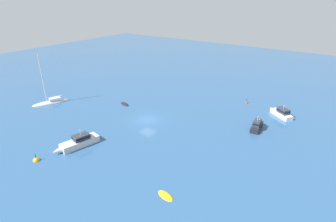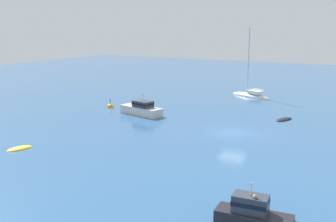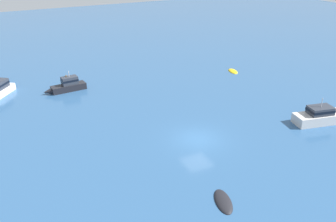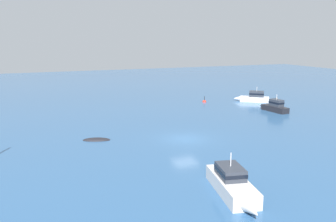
{
  "view_description": "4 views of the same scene",
  "coord_description": "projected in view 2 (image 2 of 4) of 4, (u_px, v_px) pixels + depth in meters",
  "views": [
    {
      "loc": [
        33.59,
        27.9,
        20.94
      ],
      "look_at": [
        -2.34,
        2.91,
        1.59
      ],
      "focal_mm": 28.83,
      "sensor_mm": 36.0,
      "label": 1
    },
    {
      "loc": [
        -13.34,
        36.48,
        10.46
      ],
      "look_at": [
        4.85,
        4.53,
        2.59
      ],
      "focal_mm": 42.67,
      "sensor_mm": 36.0,
      "label": 2
    },
    {
      "loc": [
        -15.37,
        -24.31,
        16.1
      ],
      "look_at": [
        -0.23,
        5.46,
        0.59
      ],
      "focal_mm": 38.74,
      "sensor_mm": 36.0,
      "label": 3
    },
    {
      "loc": [
        31.32,
        -14.87,
        9.97
      ],
      "look_at": [
        -0.71,
        -1.56,
        2.85
      ],
      "focal_mm": 38.33,
      "sensor_mm": 36.0,
      "label": 4
    }
  ],
  "objects": [
    {
      "name": "ground_plane",
      "position": [
        233.0,
        133.0,
        39.64
      ],
      "size": [
        160.0,
        160.0,
        0.0
      ],
      "primitive_type": "plane",
      "color": "#2D5684"
    },
    {
      "name": "powerboat",
      "position": [
        140.0,
        109.0,
        47.98
      ],
      "size": [
        7.06,
        3.0,
        2.62
      ],
      "rotation": [
        0.0,
        0.0,
        6.07
      ],
      "color": "silver",
      "rests_on": "ground"
    },
    {
      "name": "powerboat_1",
      "position": [
        256.0,
        214.0,
        21.11
      ],
      "size": [
        5.1,
        1.68,
        2.42
      ],
      "rotation": [
        0.0,
        0.0,
        3.23
      ],
      "color": "black",
      "rests_on": "ground"
    },
    {
      "name": "channel_buoy",
      "position": [
        110.0,
        107.0,
        52.27
      ],
      "size": [
        0.9,
        0.9,
        1.54
      ],
      "color": "orange",
      "rests_on": "ground"
    },
    {
      "name": "dinghy_1",
      "position": [
        284.0,
        120.0,
        45.25
      ],
      "size": [
        1.99,
        2.95,
        0.47
      ],
      "rotation": [
        0.0,
        0.0,
        4.36
      ],
      "color": "black",
      "rests_on": "ground"
    },
    {
      "name": "sloop",
      "position": [
        251.0,
        95.0,
        60.09
      ],
      "size": [
        7.27,
        4.5,
        10.8
      ],
      "rotation": [
        0.0,
        0.0,
        5.86
      ],
      "color": "silver",
      "rests_on": "ground"
    },
    {
      "name": "dinghy",
      "position": [
        19.0,
        149.0,
        34.54
      ],
      "size": [
        1.61,
        2.47,
        0.42
      ],
      "rotation": [
        0.0,
        0.0,
        4.44
      ],
      "color": "yellow",
      "rests_on": "ground"
    }
  ]
}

